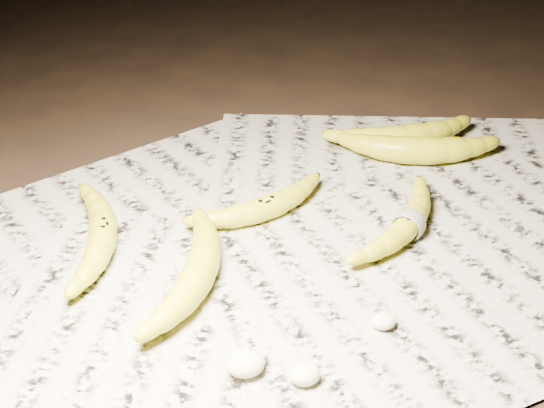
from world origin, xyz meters
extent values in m
plane|color=black|center=(0.00, 0.00, 0.00)|extent=(3.00, 3.00, 0.00)
cube|color=#A29C8B|center=(0.00, -0.02, 0.00)|extent=(0.90, 0.70, 0.01)
torus|color=white|center=(0.15, -0.01, 0.02)|extent=(0.03, 0.03, 0.04)
ellipsoid|color=beige|center=(-0.09, -0.20, 0.02)|extent=(0.04, 0.03, 0.02)
ellipsoid|color=beige|center=(-0.04, -0.22, 0.02)|extent=(0.03, 0.03, 0.02)
ellipsoid|color=beige|center=(0.06, -0.17, 0.02)|extent=(0.03, 0.02, 0.02)
camera|label=1|loc=(-0.19, -0.73, 0.56)|focal=50.00mm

